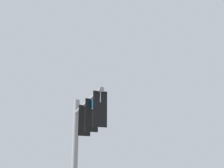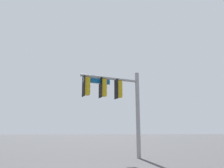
{
  "view_description": "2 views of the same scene",
  "coord_description": "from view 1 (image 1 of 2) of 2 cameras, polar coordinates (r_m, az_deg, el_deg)",
  "views": [
    {
      "loc": [
        9.13,
        -6.68,
        1.88
      ],
      "look_at": [
        -1.84,
        -4.71,
        5.44
      ],
      "focal_mm": 50.0,
      "sensor_mm": 36.0,
      "label": 1
    },
    {
      "loc": [
        0.52,
        7.79,
        1.6
      ],
      "look_at": [
        -3.61,
        -6.18,
        4.85
      ],
      "focal_mm": 35.0,
      "sensor_mm": 36.0,
      "label": 2
    }
  ],
  "objects": [
    {
      "name": "signal_pole_near",
      "position": [
        13.18,
        -5.28,
        -9.08
      ],
      "size": [
        4.16,
        0.99,
        5.66
      ],
      "color": "gray",
      "rests_on": "ground_plane"
    }
  ]
}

